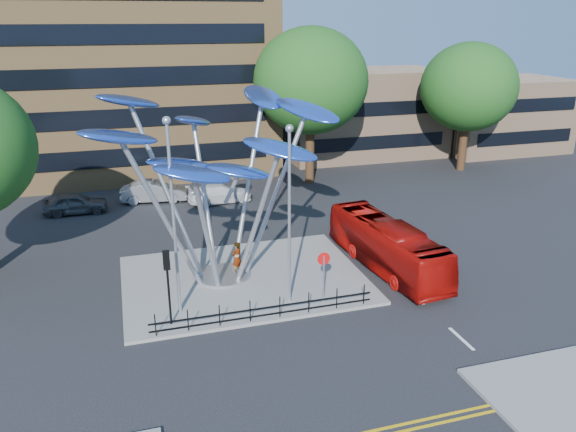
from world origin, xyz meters
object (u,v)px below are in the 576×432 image
object	(u,v)px
street_lamp_left	(172,202)
leaf_sculpture	(215,147)
parked_car_mid	(154,191)
traffic_light_island	(167,272)
tree_far	(469,87)
red_bus	(387,245)
parked_car_right	(220,193)
street_lamp_right	(289,200)
tree_right	(311,81)
parked_car_left	(75,203)
no_entry_sign_island	(324,269)
pedestrian	(237,258)

from	to	relation	value
street_lamp_left	leaf_sculpture	bearing A→B (deg)	52.60
leaf_sculpture	parked_car_mid	size ratio (longest dim) A/B	2.72
traffic_light_island	tree_far	bearing A→B (deg)	35.84
red_bus	parked_car_right	bearing A→B (deg)	109.89
street_lamp_left	street_lamp_right	bearing A→B (deg)	-5.71
street_lamp_left	tree_right	bearing A→B (deg)	55.95
street_lamp_right	parked_car_right	size ratio (longest dim) A/B	1.80
parked_car_left	traffic_light_island	bearing A→B (deg)	-164.46
street_lamp_left	parked_car_right	xyz separation A→B (m)	(4.64, 15.52, -4.69)
street_lamp_right	parked_car_mid	xyz separation A→B (m)	(-4.90, 17.53, -4.32)
street_lamp_right	no_entry_sign_island	size ratio (longest dim) A/B	3.39
red_bus	tree_right	bearing A→B (deg)	79.79
red_bus	pedestrian	world-z (taller)	red_bus
street_lamp_right	no_entry_sign_island	xyz separation A→B (m)	(1.50, -0.48, -3.28)
street_lamp_right	parked_car_right	distance (m)	16.62
tree_far	parked_car_mid	bearing A→B (deg)	-176.81
leaf_sculpture	street_lamp_right	size ratio (longest dim) A/B	1.53
red_bus	tree_far	bearing A→B (deg)	41.84
traffic_light_island	parked_car_left	bearing A→B (deg)	105.51
no_entry_sign_island	parked_car_mid	world-z (taller)	no_entry_sign_island
tree_far	leaf_sculpture	world-z (taller)	tree_far
leaf_sculpture	traffic_light_island	distance (m)	6.65
no_entry_sign_island	tree_right	bearing A→B (deg)	72.88
no_entry_sign_island	parked_car_left	xyz separation A→B (m)	(-11.71, 16.95, -1.10)
parked_car_right	parked_car_left	bearing A→B (deg)	80.68
leaf_sculpture	parked_car_mid	xyz separation A→B (m)	(-2.33, 13.85, -6.10)
street_lamp_left	parked_car_mid	xyz separation A→B (m)	(0.10, 17.03, -4.59)
street_lamp_right	parked_car_left	size ratio (longest dim) A/B	1.98
leaf_sculpture	street_lamp_left	distance (m)	4.28
leaf_sculpture	pedestrian	distance (m)	5.91
tree_far	no_entry_sign_island	xyz separation A→B (m)	(-20.00, -19.48, -5.29)
street_lamp_left	traffic_light_island	distance (m)	2.96
parked_car_right	red_bus	bearing A→B (deg)	-161.39
parked_car_left	tree_far	bearing A→B (deg)	-85.40
street_lamp_left	traffic_light_island	size ratio (longest dim) A/B	2.57
tree_far	leaf_sculpture	xyz separation A→B (m)	(-24.07, -15.32, -0.23)
parked_car_left	parked_car_right	distance (m)	9.86
street_lamp_left	parked_car_right	world-z (taller)	street_lamp_left
pedestrian	parked_car_left	size ratio (longest dim) A/B	0.42
tree_far	parked_car_left	world-z (taller)	tree_far
leaf_sculpture	red_bus	size ratio (longest dim) A/B	1.37
leaf_sculpture	pedestrian	xyz separation A→B (m)	(0.85, -0.11, -5.84)
tree_right	street_lamp_left	world-z (taller)	tree_right
street_lamp_right	no_entry_sign_island	world-z (taller)	street_lamp_right
tree_right	traffic_light_island	bearing A→B (deg)	-123.69
pedestrian	parked_car_left	xyz separation A→B (m)	(-8.49, 12.90, -0.31)
tree_far	leaf_sculpture	bearing A→B (deg)	-147.52
street_lamp_left	no_entry_sign_island	xyz separation A→B (m)	(6.50, -0.98, -3.54)
leaf_sculpture	parked_car_right	xyz separation A→B (m)	(2.21, 12.33, -6.20)
tree_right	pedestrian	bearing A→B (deg)	-120.85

